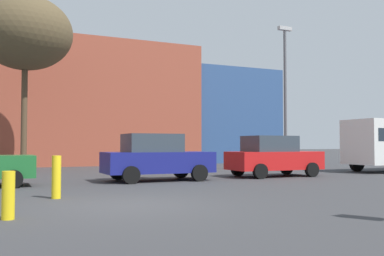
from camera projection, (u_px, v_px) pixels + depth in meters
name	position (u px, v px, depth m)	size (l,w,h in m)	color
ground_plane	(128.00, 205.00, 10.23)	(200.00, 200.00, 0.00)	#38383A
building_backdrop	(39.00, 107.00, 32.44)	(37.27, 10.95, 10.75)	#9E4733
parked_car_2	(156.00, 157.00, 17.15)	(4.28, 2.10, 1.85)	navy
parked_car_3	(273.00, 156.00, 19.42)	(4.20, 2.06, 1.82)	red
bare_tree_0	(25.00, 34.00, 22.18)	(4.74, 4.74, 9.05)	brown
bollard_yellow_0	(56.00, 177.00, 11.48)	(0.24, 0.24, 1.14)	yellow
bollard_yellow_1	(8.00, 195.00, 8.27)	(0.24, 0.24, 0.92)	yellow
street_lamp	(285.00, 89.00, 23.46)	(0.80, 0.24, 7.86)	#59595E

